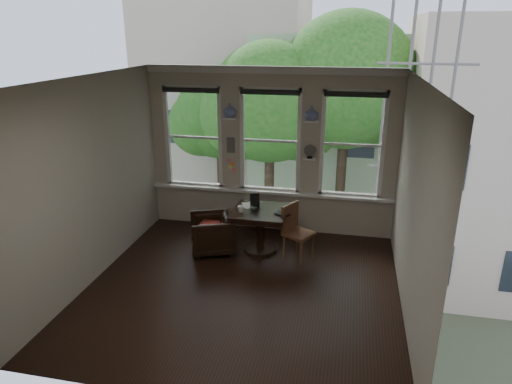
% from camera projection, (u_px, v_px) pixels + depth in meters
% --- Properties ---
extents(ground, '(4.50, 4.50, 0.00)m').
position_uv_depth(ground, '(242.00, 287.00, 6.72)').
color(ground, black).
rests_on(ground, ground).
extents(ceiling, '(4.50, 4.50, 0.00)m').
position_uv_depth(ceiling, '(240.00, 79.00, 5.72)').
color(ceiling, silver).
rests_on(ceiling, ground).
extents(wall_back, '(4.50, 0.00, 4.50)m').
position_uv_depth(wall_back, '(270.00, 151.00, 8.29)').
color(wall_back, '#BAB19F').
rests_on(wall_back, ground).
extents(wall_front, '(4.50, 0.00, 4.50)m').
position_uv_depth(wall_front, '(183.00, 271.00, 4.14)').
color(wall_front, '#BAB19F').
rests_on(wall_front, ground).
extents(wall_left, '(0.00, 4.50, 4.50)m').
position_uv_depth(wall_left, '(92.00, 181.00, 6.65)').
color(wall_left, '#BAB19F').
rests_on(wall_left, ground).
extents(wall_right, '(0.00, 4.50, 4.50)m').
position_uv_depth(wall_right, '(414.00, 203.00, 5.78)').
color(wall_right, '#BAB19F').
rests_on(wall_right, ground).
extents(window_left, '(1.10, 0.12, 1.90)m').
position_uv_depth(window_left, '(194.00, 137.00, 8.51)').
color(window_left, white).
rests_on(window_left, ground).
extents(window_center, '(1.10, 0.12, 1.90)m').
position_uv_depth(window_center, '(271.00, 141.00, 8.23)').
color(window_center, white).
rests_on(window_center, ground).
extents(window_right, '(1.10, 0.12, 1.90)m').
position_uv_depth(window_right, '(352.00, 144.00, 7.95)').
color(window_right, white).
rests_on(window_right, ground).
extents(shelf_left, '(0.26, 0.16, 0.03)m').
position_uv_depth(shelf_left, '(230.00, 118.00, 8.14)').
color(shelf_left, white).
rests_on(shelf_left, ground).
extents(shelf_right, '(0.26, 0.16, 0.03)m').
position_uv_depth(shelf_right, '(311.00, 121.00, 7.86)').
color(shelf_right, white).
rests_on(shelf_right, ground).
extents(intercom, '(0.14, 0.06, 0.28)m').
position_uv_depth(intercom, '(231.00, 145.00, 8.34)').
color(intercom, '#59544F').
rests_on(intercom, ground).
extents(sticky_notes, '(0.16, 0.01, 0.24)m').
position_uv_depth(sticky_notes, '(231.00, 163.00, 8.46)').
color(sticky_notes, pink).
rests_on(sticky_notes, ground).
extents(desk_fan, '(0.20, 0.20, 0.24)m').
position_uv_depth(desk_fan, '(310.00, 153.00, 8.03)').
color(desk_fan, '#59544F').
rests_on(desk_fan, ground).
extents(vase_left, '(0.24, 0.24, 0.25)m').
position_uv_depth(vase_left, '(230.00, 110.00, 8.10)').
color(vase_left, silver).
rests_on(vase_left, shelf_left).
extents(vase_right, '(0.24, 0.24, 0.25)m').
position_uv_depth(vase_right, '(311.00, 113.00, 7.82)').
color(vase_right, silver).
rests_on(vase_right, shelf_right).
extents(table, '(0.90, 0.90, 0.75)m').
position_uv_depth(table, '(260.00, 231.00, 7.72)').
color(table, black).
rests_on(table, ground).
extents(armchair_left, '(0.93, 0.92, 0.66)m').
position_uv_depth(armchair_left, '(212.00, 233.00, 7.72)').
color(armchair_left, black).
rests_on(armchair_left, ground).
extents(cushion_red, '(0.45, 0.45, 0.06)m').
position_uv_depth(cushion_red, '(212.00, 227.00, 7.68)').
color(cushion_red, maroon).
rests_on(cushion_red, armchair_left).
extents(side_chair_right, '(0.57, 0.57, 0.92)m').
position_uv_depth(side_chair_right, '(299.00, 233.00, 7.42)').
color(side_chair_right, '#4F331C').
rests_on(side_chair_right, ground).
extents(laptop, '(0.35, 0.31, 0.02)m').
position_uv_depth(laptop, '(280.00, 215.00, 7.36)').
color(laptop, black).
rests_on(laptop, table).
extents(mug, '(0.12, 0.12, 0.10)m').
position_uv_depth(mug, '(241.00, 209.00, 7.50)').
color(mug, white).
rests_on(mug, table).
extents(drinking_glass, '(0.14, 0.14, 0.11)m').
position_uv_depth(drinking_glass, '(254.00, 208.00, 7.53)').
color(drinking_glass, white).
rests_on(drinking_glass, table).
extents(tablet, '(0.18, 0.12, 0.22)m').
position_uv_depth(tablet, '(255.00, 200.00, 7.74)').
color(tablet, black).
rests_on(tablet, table).
extents(papers, '(0.33, 0.37, 0.00)m').
position_uv_depth(papers, '(249.00, 205.00, 7.80)').
color(papers, silver).
rests_on(papers, table).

